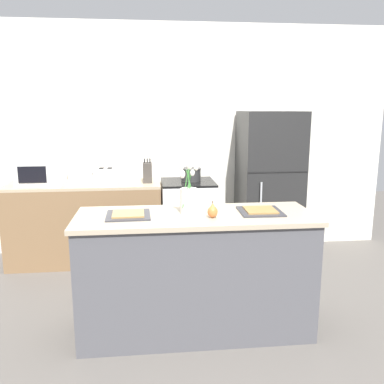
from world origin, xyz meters
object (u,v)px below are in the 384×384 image
Objects in this scene: stove_range at (188,220)px; pear_figurine at (213,211)px; toaster at (106,176)px; plate_setting_left at (128,215)px; cooking_pot at (191,174)px; microwave at (41,172)px; knife_block at (147,173)px; flower_vase at (189,197)px; refrigerator at (269,185)px; plate_setting_right at (260,211)px.

pear_figurine is at bearing -89.60° from stove_range.
toaster is at bearing -177.46° from stove_range.
cooking_pot is (0.64, 1.63, 0.03)m from plate_setting_left.
plate_setting_left is at bearing -111.44° from cooking_pot.
microwave is 1.16m from knife_block.
cooking_pot is at bearing 89.14° from pear_figurine.
toaster reaches higher than pear_figurine.
flower_vase reaches higher than microwave.
stove_range is 1.69m from flower_vase.
refrigerator is 4.21× the size of flower_vase.
cooking_pot is (0.19, 1.61, -0.09)m from flower_vase.
cooking_pot is at bearing 177.55° from refrigerator.
flower_vase is at bearing -46.89° from microwave.
pear_figurine reaches higher than plate_setting_left.
microwave is at bearing -179.97° from refrigerator.
plate_setting_right is at bearing 0.00° from plate_setting_left.
microwave is (-1.47, 1.57, -0.03)m from flower_vase.
microwave is (-2.02, 1.59, 0.09)m from plate_setting_right.
microwave reaches higher than cooking_pot.
flower_vase is at bearing 177.86° from plate_setting_right.
stove_range is 1.77m from plate_setting_left.
cooking_pot is at bearing 46.09° from stove_range.
refrigerator is 1.87m from toaster.
refrigerator is 1.42m from knife_block.
toaster is at bearing 116.62° from flower_vase.
refrigerator is 7.34× the size of cooking_pot.
toaster is 1.21× the size of cooking_pot.
plate_setting_left is 0.69× the size of microwave.
refrigerator is 2.57m from microwave.
pear_figurine reaches higher than plate_setting_right.
cooking_pot reaches higher than plate_setting_right.
pear_figurine is 0.54× the size of cooking_pot.
stove_range is 2.26× the size of flower_vase.
refrigerator reaches higher than flower_vase.
flower_vase is at bearing 139.27° from pear_figurine.
microwave is (-1.63, 1.71, 0.05)m from pear_figurine.
microwave is (-1.02, 1.59, 0.09)m from plate_setting_left.
refrigerator reaches higher than plate_setting_right.
pear_figurine is 0.41m from plate_setting_right.
stove_range is 1.72m from microwave.
plate_setting_right is 1.67m from cooking_pot.
toaster is 0.46m from knife_block.
refrigerator reaches higher than microwave.
plate_setting_right is (0.39, 0.12, -0.04)m from pear_figurine.
refrigerator reaches higher than stove_range.
knife_block reaches higher than cooking_pot.
flower_vase is at bearing -95.41° from stove_range.
refrigerator reaches higher than knife_block.
pear_figurine is 0.44× the size of toaster.
knife_block is (-0.47, 1.69, 0.03)m from pear_figurine.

